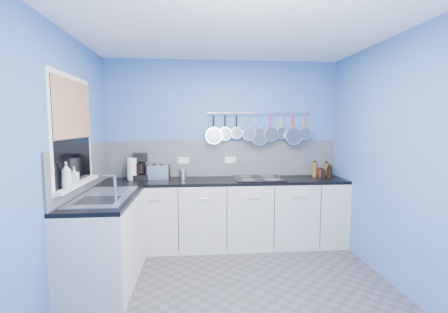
{
  "coord_description": "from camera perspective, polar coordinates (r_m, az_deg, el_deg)",
  "views": [
    {
      "loc": [
        -0.36,
        -2.91,
        1.62
      ],
      "look_at": [
        -0.05,
        0.75,
        1.25
      ],
      "focal_mm": 25.32,
      "sensor_mm": 36.0,
      "label": 1
    }
  ],
  "objects": [
    {
      "name": "pan_0",
      "position": [
        4.35,
        -1.9,
        5.05
      ],
      "size": [
        0.24,
        0.11,
        0.43
      ],
      "primitive_type": null,
      "color": "silver",
      "rests_on": "pot_rail"
    },
    {
      "name": "backsplash_left",
      "position": [
        3.74,
        -23.97,
        -1.95
      ],
      "size": [
        0.02,
        1.8,
        0.5
      ],
      "primitive_type": "cube",
      "color": "gray",
      "rests_on": "wall_left"
    },
    {
      "name": "condiment_2",
      "position": [
        4.58,
        16.01,
        -2.24
      ],
      "size": [
        0.06,
        0.06,
        0.2
      ],
      "primitive_type": "cylinder",
      "color": "brown",
      "rests_on": "worktop_back"
    },
    {
      "name": "pan_2",
      "position": [
        4.38,
        2.27,
        5.53
      ],
      "size": [
        0.16,
        0.05,
        0.35
      ],
      "primitive_type": null,
      "color": "silver",
      "rests_on": "pot_rail"
    },
    {
      "name": "soap_bottle_b",
      "position": [
        3.33,
        -25.42,
        -3.16
      ],
      "size": [
        0.09,
        0.1,
        0.17
      ],
      "primitive_type": "imported",
      "rotation": [
        0.0,
        0.0,
        0.24
      ],
      "color": "white",
      "rests_on": "window_sill"
    },
    {
      "name": "wall_left",
      "position": [
        3.18,
        -27.93,
        -1.58
      ],
      "size": [
        0.02,
        3.0,
        2.5
      ],
      "primitive_type": "cube",
      "color": "#426DB3",
      "rests_on": "ground"
    },
    {
      "name": "pan_4",
      "position": [
        4.43,
        6.36,
        4.91
      ],
      "size": [
        0.26,
        0.07,
        0.45
      ],
      "primitive_type": null,
      "color": "silver",
      "rests_on": "pot_rail"
    },
    {
      "name": "backsplash_back",
      "position": [
        4.43,
        -0.17,
        -0.34
      ],
      "size": [
        3.2,
        0.02,
        0.5
      ],
      "primitive_type": "cube",
      "color": "gray",
      "rests_on": "wall_back"
    },
    {
      "name": "sink_unit",
      "position": [
        3.41,
        -20.85,
        -6.72
      ],
      "size": [
        0.5,
        0.95,
        0.01
      ],
      "primitive_type": "cube",
      "color": "silver",
      "rests_on": "worktop_left"
    },
    {
      "name": "cabinet_run_back",
      "position": [
        4.29,
        0.16,
        -10.36
      ],
      "size": [
        3.2,
        0.6,
        0.86
      ],
      "primitive_type": "cube",
      "color": "beige",
      "rests_on": "ground"
    },
    {
      "name": "floor",
      "position": [
        3.35,
        2.12,
        -23.35
      ],
      "size": [
        3.2,
        3.0,
        0.02
      ],
      "primitive_type": "cube",
      "color": "#47474C",
      "rests_on": "ground"
    },
    {
      "name": "window_frame",
      "position": [
        3.43,
        -25.67,
        4.03
      ],
      "size": [
        0.01,
        1.0,
        1.1
      ],
      "primitive_type": "cube",
      "color": "white",
      "rests_on": "wall_left"
    },
    {
      "name": "wall_back",
      "position": [
        4.45,
        -0.19,
        0.98
      ],
      "size": [
        3.2,
        0.02,
        2.5
      ],
      "primitive_type": "cube",
      "color": "#426DB3",
      "rests_on": "ground"
    },
    {
      "name": "pot_rail",
      "position": [
        4.44,
        6.37,
        7.78
      ],
      "size": [
        1.45,
        0.02,
        0.02
      ],
      "primitive_type": "cylinder",
      "rotation": [
        0.0,
        1.57,
        0.0
      ],
      "color": "silver",
      "rests_on": "wall_back"
    },
    {
      "name": "paper_towel",
      "position": [
        4.31,
        -16.24,
        -2.14
      ],
      "size": [
        0.16,
        0.16,
        0.29
      ],
      "primitive_type": "cylinder",
      "rotation": [
        0.0,
        0.0,
        -0.26
      ],
      "color": "white",
      "rests_on": "worktop_back"
    },
    {
      "name": "condiment_0",
      "position": [
        4.63,
        17.96,
        -2.27
      ],
      "size": [
        0.07,
        0.07,
        0.19
      ],
      "primitive_type": "cylinder",
      "color": "brown",
      "rests_on": "worktop_back"
    },
    {
      "name": "canister",
      "position": [
        4.21,
        -7.41,
        -3.23
      ],
      "size": [
        0.11,
        0.11,
        0.13
      ],
      "primitive_type": "cylinder",
      "rotation": [
        0.0,
        0.0,
        0.21
      ],
      "color": "silver",
      "rests_on": "worktop_back"
    },
    {
      "name": "pan_1",
      "position": [
        4.36,
        0.19,
        5.41
      ],
      "size": [
        0.18,
        0.05,
        0.37
      ],
      "primitive_type": null,
      "color": "silver",
      "rests_on": "pot_rail"
    },
    {
      "name": "condiment_3",
      "position": [
        4.54,
        18.53,
        -2.71
      ],
      "size": [
        0.07,
        0.07,
        0.15
      ],
      "primitive_type": "cylinder",
      "color": "black",
      "rests_on": "worktop_back"
    },
    {
      "name": "condiment_1",
      "position": [
        4.61,
        16.99,
        -2.85
      ],
      "size": [
        0.07,
        0.07,
        0.1
      ],
      "primitive_type": "cylinder",
      "color": "#4C190C",
      "rests_on": "worktop_back"
    },
    {
      "name": "pan_5",
      "position": [
        4.46,
        8.37,
        5.23
      ],
      "size": [
        0.2,
        0.09,
        0.39
      ],
      "primitive_type": null,
      "color": "silver",
      "rests_on": "pot_rail"
    },
    {
      "name": "wall_front",
      "position": [
        1.49,
        9.5,
        -8.64
      ],
      "size": [
        3.2,
        0.02,
        2.5
      ],
      "primitive_type": "cube",
      "color": "#426DB3",
      "rests_on": "ground"
    },
    {
      "name": "ceiling",
      "position": [
        3.06,
        2.31,
        22.67
      ],
      "size": [
        3.2,
        3.0,
        0.02
      ],
      "primitive_type": "cube",
      "color": "white",
      "rests_on": "ground"
    },
    {
      "name": "pan_3",
      "position": [
        4.4,
        4.33,
        5.36
      ],
      "size": [
        0.19,
        0.12,
        0.38
      ],
      "primitive_type": null,
      "color": "silver",
      "rests_on": "pot_rail"
    },
    {
      "name": "pan_7",
      "position": [
        4.55,
        12.28,
        4.87
      ],
      "size": [
        0.25,
        0.11,
        0.44
      ],
      "primitive_type": null,
      "color": "silver",
      "rests_on": "pot_rail"
    },
    {
      "name": "soap_bottle_a",
      "position": [
        3.16,
        -26.58,
        -3.05
      ],
      "size": [
        0.12,
        0.12,
        0.24
      ],
      "primitive_type": "imported",
      "rotation": [
        0.0,
        0.0,
        0.34
      ],
      "color": "white",
      "rests_on": "window_sill"
    },
    {
      "name": "mixer_tap",
      "position": [
        3.18,
        -19.04,
        -5.25
      ],
      "size": [
        0.12,
        0.08,
        0.26
      ],
      "primitive_type": null,
      "color": "silver",
      "rests_on": "worktop_left"
    },
    {
      "name": "worktop_back",
      "position": [
        4.19,
        0.16,
        -4.43
      ],
      "size": [
        3.2,
        0.6,
        0.04
      ],
      "primitive_type": "cube",
      "color": "black",
      "rests_on": "cabinet_run_back"
    },
    {
      "name": "coffee_maker",
      "position": [
        4.35,
        -14.89,
        -1.71
      ],
      "size": [
        0.22,
        0.24,
        0.34
      ],
      "primitive_type": null,
      "rotation": [
        0.0,
        0.0,
        0.17
      ],
      "color": "black",
      "rests_on": "worktop_back"
    },
    {
      "name": "wall_right",
      "position": [
        3.53,
        29.12,
        -0.98
      ],
      "size": [
        0.02,
        3.0,
        2.5
      ],
      "primitive_type": "cube",
      "color": "#426DB3",
      "rests_on": "ground"
    },
    {
      "name": "toaster",
      "position": [
        4.31,
        -11.81,
        -2.73
      ],
      "size": [
        0.29,
        0.17,
        0.19
      ],
      "primitive_type": "cube",
      "rotation": [
        0.0,
        0.0,
        -0.02
      ],
      "color": "silver",
      "rests_on": "worktop_back"
    },
    {
      "name": "window_glass",
      "position": [
        3.43,
        -25.59,
        4.03
      ],
      "size": [
        0.01,
        0.9,
        1.0
      ],
      "primitive_type": "cube",
      "color": "black",
      "rests_on": "wall_left"
    },
    {
      "name": "pan_8",
      "position": [
        4.6,
        14.19,
        5.29
      ],
      "size": [
        0.18,
        0.11,
        0.37
      ],
      "primitive_type": null,
      "color": "silver",
      "rests_on": "pot_rail"
    },
    {
      "name": "condiment_4",
      "position": [
        4.51,
        17.55,
        -3.06
      ],
      "size": [
        0.05,
        0.05,
        0.1
      ],
      "primitive_type": "cylinder",
      "color": "black",
      "rests_on": "worktop_back"
    },
    {
      "name": "bamboo_blind",
      "position": [
        3.43,
        -25.63,
        7.8
      ],
      "size": [
        0.01,
        0.9,
        0.55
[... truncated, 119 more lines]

